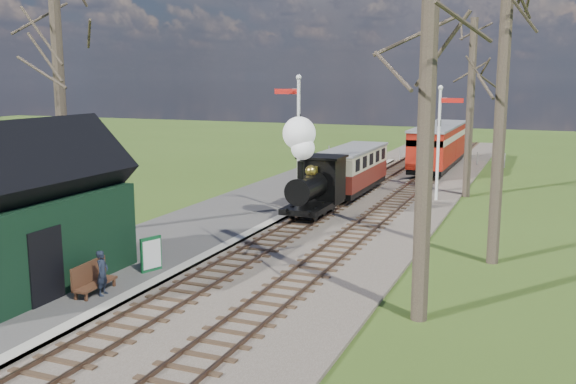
# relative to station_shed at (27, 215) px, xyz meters

# --- Properties ---
(ground) EXTENTS (140.00, 140.00, 0.00)m
(ground) POSITION_rel_station_shed_xyz_m (4.30, -4.00, -2.27)
(ground) COLOR #3A551A
(ground) RESTS_ON ground
(distant_hills) EXTENTS (114.40, 48.00, 22.02)m
(distant_hills) POSITION_rel_station_shed_xyz_m (5.70, 60.38, -18.47)
(distant_hills) COLOR #385B23
(distant_hills) RESTS_ON ground
(ballast_bed) EXTENTS (8.00, 60.00, 0.10)m
(ballast_bed) POSITION_rel_station_shed_xyz_m (5.60, 18.00, -2.22)
(ballast_bed) COLOR brown
(ballast_bed) RESTS_ON ground
(track_near) EXTENTS (1.60, 60.00, 0.15)m
(track_near) POSITION_rel_station_shed_xyz_m (4.30, 18.00, -2.17)
(track_near) COLOR brown
(track_near) RESTS_ON ground
(track_far) EXTENTS (1.60, 60.00, 0.15)m
(track_far) POSITION_rel_station_shed_xyz_m (6.90, 18.00, -2.17)
(track_far) COLOR brown
(track_far) RESTS_ON ground
(platform) EXTENTS (5.00, 44.00, 0.20)m
(platform) POSITION_rel_station_shed_xyz_m (0.80, 10.00, -2.17)
(platform) COLOR #474442
(platform) RESTS_ON ground
(coping_strip) EXTENTS (0.40, 44.00, 0.21)m
(coping_strip) POSITION_rel_station_shed_xyz_m (3.10, 10.00, -2.16)
(coping_strip) COLOR #B2AD9E
(coping_strip) RESTS_ON ground
(station_shed) EXTENTS (3.25, 6.30, 4.78)m
(station_shed) POSITION_rel_station_shed_xyz_m (0.00, 0.00, 0.00)
(station_shed) COLOR black
(station_shed) RESTS_ON platform
(semaphore_near) EXTENTS (1.22, 0.24, 6.22)m
(semaphore_near) POSITION_rel_station_shed_xyz_m (3.53, 12.00, 1.35)
(semaphore_near) COLOR silver
(semaphore_near) RESTS_ON ground
(semaphore_far) EXTENTS (1.22, 0.24, 5.72)m
(semaphore_far) POSITION_rel_station_shed_xyz_m (8.67, 18.00, 1.08)
(semaphore_far) COLOR silver
(semaphore_far) RESTS_ON ground
(bare_trees) EXTENTS (15.51, 22.39, 12.00)m
(bare_trees) POSITION_rel_station_shed_xyz_m (5.63, 6.10, 2.94)
(bare_trees) COLOR #382D23
(bare_trees) RESTS_ON ground
(fence_line) EXTENTS (12.60, 0.08, 1.00)m
(fence_line) POSITION_rel_station_shed_xyz_m (4.60, 32.00, -1.72)
(fence_line) COLOR slate
(fence_line) RESTS_ON ground
(locomotive) EXTENTS (1.74, 4.05, 4.34)m
(locomotive) POSITION_rel_station_shed_xyz_m (4.29, 11.91, -0.26)
(locomotive) COLOR black
(locomotive) RESTS_ON ground
(coach) EXTENTS (2.03, 6.95, 2.13)m
(coach) POSITION_rel_station_shed_xyz_m (4.30, 17.97, -0.79)
(coach) COLOR black
(coach) RESTS_ON ground
(red_carriage_a) EXTENTS (2.29, 5.67, 2.41)m
(red_carriage_a) POSITION_rel_station_shed_xyz_m (6.90, 26.48, -0.63)
(red_carriage_a) COLOR black
(red_carriage_a) RESTS_ON ground
(red_carriage_b) EXTENTS (2.29, 5.67, 2.41)m
(red_carriage_b) POSITION_rel_station_shed_xyz_m (6.90, 31.98, -0.63)
(red_carriage_b) COLOR black
(red_carriage_b) RESTS_ON ground
(sign_board) EXTENTS (0.34, 0.72, 1.08)m
(sign_board) POSITION_rel_station_shed_xyz_m (2.46, 2.40, -1.53)
(sign_board) COLOR #104B24
(sign_board) RESTS_ON platform
(bench) EXTENTS (0.53, 1.54, 0.87)m
(bench) POSITION_rel_station_shed_xyz_m (2.07, 0.09, -1.66)
(bench) COLOR #4F2E1C
(bench) RESTS_ON platform
(person) EXTENTS (0.39, 0.51, 1.26)m
(person) POSITION_rel_station_shed_xyz_m (2.49, 0.03, -1.44)
(person) COLOR #1B2232
(person) RESTS_ON platform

